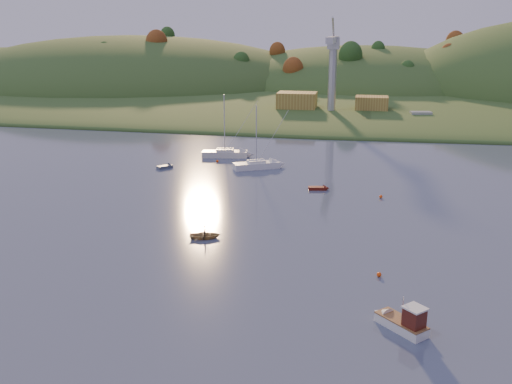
% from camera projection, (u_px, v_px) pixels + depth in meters
% --- Properties ---
extents(ground, '(500.00, 500.00, 0.00)m').
position_uv_depth(ground, '(211.00, 342.00, 46.75)').
color(ground, '#3B4C61').
rests_on(ground, ground).
extents(far_shore, '(620.00, 220.00, 1.50)m').
position_uv_depth(far_shore, '(342.00, 84.00, 263.80)').
color(far_shore, '#294B1E').
rests_on(far_shore, ground).
extents(shore_slope, '(640.00, 150.00, 7.00)m').
position_uv_depth(shore_slope, '(333.00, 101.00, 202.46)').
color(shore_slope, '#294B1E').
rests_on(shore_slope, ground).
extents(hill_left_far, '(120.00, 100.00, 32.00)m').
position_uv_depth(hill_left_far, '(11.00, 81.00, 278.70)').
color(hill_left_far, '#294B1E').
rests_on(hill_left_far, ground).
extents(hill_left, '(170.00, 140.00, 44.00)m').
position_uv_depth(hill_left, '(133.00, 86.00, 251.84)').
color(hill_left, '#294B1E').
rests_on(hill_left, ground).
extents(hill_center, '(140.00, 120.00, 36.00)m').
position_uv_depth(hill_center, '(363.00, 89.00, 243.11)').
color(hill_center, '#294B1E').
rests_on(hill_center, ground).
extents(hillside_trees, '(280.00, 50.00, 32.00)m').
position_uv_depth(hillside_trees, '(336.00, 95.00, 221.34)').
color(hillside_trees, '#254B1B').
rests_on(hillside_trees, ground).
extents(wharf, '(42.00, 16.00, 2.40)m').
position_uv_depth(wharf, '(342.00, 115.00, 160.65)').
color(wharf, slate).
rests_on(wharf, ground).
extents(shed_west, '(11.00, 8.00, 4.80)m').
position_uv_depth(shed_west, '(297.00, 101.00, 162.95)').
color(shed_west, olive).
rests_on(shed_west, wharf).
extents(shed_east, '(9.00, 7.00, 4.00)m').
position_uv_depth(shed_east, '(372.00, 104.00, 160.20)').
color(shed_east, olive).
rests_on(shed_east, wharf).
extents(dock_crane, '(3.20, 28.00, 20.30)m').
position_uv_depth(dock_crane, '(333.00, 58.00, 153.37)').
color(dock_crane, '#B7B7BC').
rests_on(dock_crane, wharf).
extents(fishing_boat, '(5.10, 5.08, 3.51)m').
position_uv_depth(fishing_boat, '(398.00, 319.00, 48.75)').
color(fishing_boat, white).
rests_on(fishing_boat, ground).
extents(sailboat_near, '(9.32, 4.18, 12.47)m').
position_uv_depth(sailboat_near, '(225.00, 153.00, 113.56)').
color(sailboat_near, silver).
rests_on(sailboat_near, ground).
extents(sailboat_far, '(8.61, 6.16, 11.67)m').
position_uv_depth(sailboat_far, '(256.00, 165.00, 104.22)').
color(sailboat_far, white).
rests_on(sailboat_far, ground).
extents(canoe, '(4.30, 3.53, 0.78)m').
position_uv_depth(canoe, '(205.00, 235.00, 69.70)').
color(canoe, olive).
rests_on(canoe, ground).
extents(paddler, '(0.47, 0.60, 1.46)m').
position_uv_depth(paddler, '(205.00, 233.00, 69.61)').
color(paddler, black).
rests_on(paddler, ground).
extents(red_tender, '(3.52, 1.74, 1.15)m').
position_uv_depth(red_tender, '(321.00, 188.00, 90.76)').
color(red_tender, '#5C160D').
rests_on(red_tender, ground).
extents(grey_dinghy, '(3.08, 3.35, 1.24)m').
position_uv_depth(grey_dinghy, '(168.00, 166.00, 105.09)').
color(grey_dinghy, '#4E5867').
rests_on(grey_dinghy, ground).
extents(work_vessel, '(13.42, 6.70, 3.30)m').
position_uv_depth(work_vessel, '(420.00, 119.00, 153.05)').
color(work_vessel, slate).
rests_on(work_vessel, ground).
extents(buoy_0, '(0.50, 0.50, 0.50)m').
position_uv_depth(buoy_0, '(379.00, 274.00, 58.92)').
color(buoy_0, '#F5490C').
rests_on(buoy_0, ground).
extents(buoy_1, '(0.50, 0.50, 0.50)m').
position_uv_depth(buoy_1, '(381.00, 197.00, 86.21)').
color(buoy_1, '#F5490C').
rests_on(buoy_1, ground).
extents(buoy_2, '(0.50, 0.50, 0.50)m').
position_uv_depth(buoy_2, '(217.00, 161.00, 109.20)').
color(buoy_2, '#F5490C').
rests_on(buoy_2, ground).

